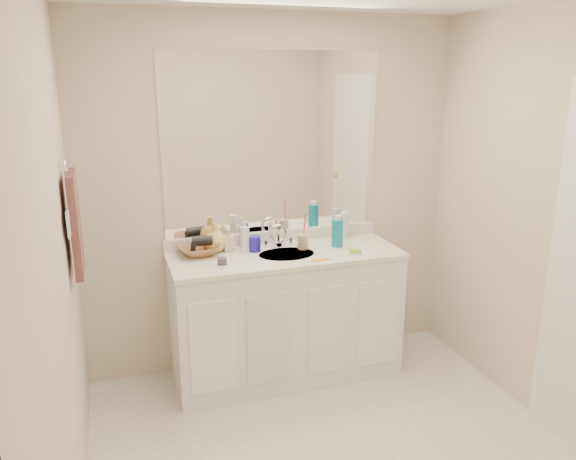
{
  "coord_description": "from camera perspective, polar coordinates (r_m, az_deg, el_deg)",
  "views": [
    {
      "loc": [
        -1.07,
        -2.3,
        2.03
      ],
      "look_at": [
        0.0,
        0.97,
        1.05
      ],
      "focal_mm": 35.0,
      "sensor_mm": 36.0,
      "label": 1
    }
  ],
  "objects": [
    {
      "name": "wicker_basket",
      "position": [
        3.68,
        -8.98,
        -1.97
      ],
      "size": [
        0.28,
        0.28,
        0.07
      ],
      "primitive_type": "imported",
      "rotation": [
        0.0,
        0.0,
        0.05
      ],
      "color": "brown",
      "rests_on": "countertop"
    },
    {
      "name": "hand_towel",
      "position": [
        3.18,
        -20.77,
        0.61
      ],
      "size": [
        0.04,
        0.32,
        0.55
      ],
      "primitive_type": "cube",
      "color": "#492927",
      "rests_on": "towel_ring"
    },
    {
      "name": "wall_right",
      "position": [
        3.4,
        26.88,
        0.02
      ],
      "size": [
        0.02,
        2.6,
        2.4
      ],
      "primitive_type": "cube",
      "color": "beige",
      "rests_on": "floor"
    },
    {
      "name": "toothbrush",
      "position": [
        3.73,
        1.68,
        0.31
      ],
      "size": [
        0.01,
        0.04,
        0.19
      ],
      "primitive_type": "cylinder",
      "rotation": [
        0.14,
        0.0,
        0.07
      ],
      "color": "#E63C5E",
      "rests_on": "tan_cup"
    },
    {
      "name": "soap_dish",
      "position": [
        3.68,
        6.81,
        -2.36
      ],
      "size": [
        0.11,
        0.1,
        0.01
      ],
      "primitive_type": "cube",
      "rotation": [
        0.0,
        0.0,
        -0.26
      ],
      "color": "white",
      "rests_on": "countertop"
    },
    {
      "name": "vanity_cabinet",
      "position": [
        3.84,
        -0.23,
        -8.81
      ],
      "size": [
        1.5,
        0.55,
        0.85
      ],
      "primitive_type": "cube",
      "color": "white",
      "rests_on": "floor"
    },
    {
      "name": "soap_bottle_yellow",
      "position": [
        3.72,
        -7.41,
        -0.71
      ],
      "size": [
        0.18,
        0.18,
        0.19
      ],
      "primitive_type": "imported",
      "rotation": [
        0.0,
        0.0,
        0.2
      ],
      "color": "#DFAE56",
      "rests_on": "countertop"
    },
    {
      "name": "soap_bottle_white",
      "position": [
        3.79,
        -4.37,
        -0.41
      ],
      "size": [
        0.08,
        0.08,
        0.18
      ],
      "primitive_type": "imported",
      "rotation": [
        0.0,
        0.0,
        0.18
      ],
      "color": "silver",
      "rests_on": "countertop"
    },
    {
      "name": "wall_back",
      "position": [
        3.84,
        -1.51,
        3.41
      ],
      "size": [
        2.6,
        0.02,
        2.4
      ],
      "primitive_type": "cube",
      "color": "beige",
      "rests_on": "floor"
    },
    {
      "name": "clear_pump_bottle",
      "position": [
        4.0,
        5.72,
        0.49
      ],
      "size": [
        0.08,
        0.08,
        0.19
      ],
      "primitive_type": "cylinder",
      "rotation": [
        0.0,
        0.0,
        -0.2
      ],
      "color": "silver",
      "rests_on": "countertop"
    },
    {
      "name": "towel_ring",
      "position": [
        3.12,
        -21.68,
        5.91
      ],
      "size": [
        0.01,
        0.11,
        0.11
      ],
      "primitive_type": "torus",
      "rotation": [
        0.0,
        1.57,
        0.0
      ],
      "color": "silver",
      "rests_on": "wall_left"
    },
    {
      "name": "countertop",
      "position": [
        3.68,
        -0.24,
        -2.57
      ],
      "size": [
        1.52,
        0.57,
        0.03
      ],
      "primitive_type": "cube",
      "color": "white",
      "rests_on": "vanity_cabinet"
    },
    {
      "name": "wall_front",
      "position": [
        1.68,
        25.85,
        -15.44
      ],
      "size": [
        2.6,
        0.02,
        2.4
      ],
      "primitive_type": "cube",
      "color": "beige",
      "rests_on": "floor"
    },
    {
      "name": "dark_jar",
      "position": [
        3.48,
        -6.71,
        -3.16
      ],
      "size": [
        0.08,
        0.08,
        0.04
      ],
      "primitive_type": "cylinder",
      "rotation": [
        0.0,
        0.0,
        -0.35
      ],
      "color": "#3A3A41",
      "rests_on": "countertop"
    },
    {
      "name": "sink_basin",
      "position": [
        3.66,
        -0.15,
        -2.62
      ],
      "size": [
        0.37,
        0.37,
        0.02
      ],
      "primitive_type": "cylinder",
      "color": "beige",
      "rests_on": "countertop"
    },
    {
      "name": "tan_cup",
      "position": [
        3.75,
        1.52,
        -1.2
      ],
      "size": [
        0.07,
        0.07,
        0.1
      ],
      "primitive_type": "cylinder",
      "rotation": [
        0.0,
        0.0,
        -0.0
      ],
      "color": "tan",
      "rests_on": "countertop"
    },
    {
      "name": "faucet",
      "position": [
        3.8,
        -0.98,
        -0.84
      ],
      "size": [
        0.02,
        0.02,
        0.11
      ],
      "primitive_type": "cylinder",
      "color": "silver",
      "rests_on": "countertop"
    },
    {
      "name": "blue_mug",
      "position": [
        3.7,
        -3.38,
        -1.41
      ],
      "size": [
        0.1,
        0.1,
        0.1
      ],
      "primitive_type": "cylinder",
      "rotation": [
        0.0,
        0.0,
        0.41
      ],
      "color": "#1F17A2",
      "rests_on": "countertop"
    },
    {
      "name": "hair_dryer",
      "position": [
        3.67,
        -8.71,
        -1.1
      ],
      "size": [
        0.14,
        0.08,
        0.06
      ],
      "primitive_type": "cylinder",
      "rotation": [
        0.0,
        1.57,
        -0.12
      ],
      "color": "black",
      "rests_on": "wicker_basket"
    },
    {
      "name": "green_soap",
      "position": [
        3.67,
        6.82,
        -2.07
      ],
      "size": [
        0.09,
        0.07,
        0.03
      ],
      "primitive_type": "cube",
      "rotation": [
        0.0,
        0.0,
        -0.29
      ],
      "color": "#93DB35",
      "rests_on": "soap_dish"
    },
    {
      "name": "extra_white_bottle",
      "position": [
        3.68,
        -4.45,
        -0.99
      ],
      "size": [
        0.06,
        0.06,
        0.17
      ],
      "primitive_type": "cylinder",
      "rotation": [
        0.0,
        0.0,
        -0.2
      ],
      "color": "silver",
      "rests_on": "countertop"
    },
    {
      "name": "switch_plate",
      "position": [
        2.97,
        -21.42,
        0.54
      ],
      "size": [
        0.01,
        0.08,
        0.13
      ],
      "primitive_type": "cube",
      "color": "silver",
      "rests_on": "wall_left"
    },
    {
      "name": "orange_comb",
      "position": [
        3.54,
        3.31,
        -3.05
      ],
      "size": [
        0.12,
        0.04,
        0.01
      ],
      "primitive_type": "cube",
      "rotation": [
        0.0,
        0.0,
        0.09
      ],
      "color": "orange",
      "rests_on": "countertop"
    },
    {
      "name": "mirror",
      "position": [
        3.78,
        -1.52,
        8.73
      ],
      "size": [
        1.48,
        0.01,
        1.2
      ],
      "primitive_type": "cube",
      "color": "white",
      "rests_on": "wall_back"
    },
    {
      "name": "wall_left",
      "position": [
        2.45,
        -22.44,
        -5.14
      ],
      "size": [
        0.02,
        2.6,
        2.4
      ],
      "primitive_type": "cube",
      "color": "beige",
      "rests_on": "floor"
    },
    {
      "name": "mouthwash_bottle",
      "position": [
        3.81,
        5.03,
        -0.3
      ],
      "size": [
        0.1,
        0.1,
        0.19
      ],
      "primitive_type": "cylinder",
      "rotation": [
        0.0,
        0.0,
        0.38
      ],
      "color": "#0B798C",
      "rests_on": "countertop"
    },
    {
      "name": "soap_bottle_cream",
      "position": [
        3.72,
        -6.04,
        -1.02
      ],
      "size": [
        0.07,
        0.07,
        0.15
      ],
      "primitive_type": "imported",
      "rotation": [
        0.0,
        0.0,
        -0.08
      ],
      "color": "beige",
      "rests_on": "countertop"
    },
    {
      "name": "backsplash",
      "position": [
        3.9,
        -1.42,
        -0.65
      ],
      "size": [
        1.52,
        0.03,
        0.08
      ],
      "primitive_type": "cube",
      "color": "silver",
      "rests_on": "countertop"
    }
  ]
}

